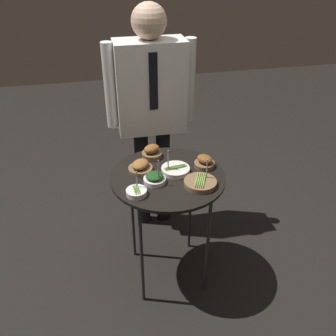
% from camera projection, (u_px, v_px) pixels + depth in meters
% --- Properties ---
extents(ground_plane, '(8.00, 8.00, 0.00)m').
position_uv_depth(ground_plane, '(168.00, 270.00, 2.52)').
color(ground_plane, black).
extents(serving_cart, '(0.65, 0.65, 0.77)m').
position_uv_depth(serving_cart, '(168.00, 184.00, 2.15)').
color(serving_cart, black).
rests_on(serving_cart, ground_plane).
extents(bowl_asparagus_mid_left, '(0.18, 0.18, 0.14)m').
position_uv_depth(bowl_asparagus_mid_left, '(200.00, 183.00, 2.02)').
color(bowl_asparagus_mid_left, brown).
rests_on(bowl_asparagus_mid_left, serving_cart).
extents(bowl_asparagus_front_right, '(0.16, 0.16, 0.15)m').
position_uv_depth(bowl_asparagus_front_right, '(175.00, 170.00, 2.14)').
color(bowl_asparagus_front_right, silver).
rests_on(bowl_asparagus_front_right, serving_cart).
extents(bowl_asparagus_far_rim, '(0.11, 0.11, 0.12)m').
position_uv_depth(bowl_asparagus_far_rim, '(136.00, 192.00, 1.95)').
color(bowl_asparagus_far_rim, white).
rests_on(bowl_asparagus_far_rim, serving_cart).
extents(bowl_roast_back_left, '(0.12, 0.12, 0.08)m').
position_uv_depth(bowl_roast_back_left, '(152.00, 152.00, 2.27)').
color(bowl_roast_back_left, brown).
rests_on(bowl_roast_back_left, serving_cart).
extents(bowl_roast_front_left, '(0.14, 0.14, 0.07)m').
position_uv_depth(bowl_roast_front_left, '(140.00, 167.00, 2.14)').
color(bowl_roast_front_left, brown).
rests_on(bowl_roast_front_left, serving_cart).
extents(bowl_spinach_center, '(0.12, 0.12, 0.16)m').
position_uv_depth(bowl_spinach_center, '(155.00, 178.00, 2.04)').
color(bowl_spinach_center, white).
rests_on(bowl_spinach_center, serving_cart).
extents(bowl_roast_mid_right, '(0.12, 0.12, 0.07)m').
position_uv_depth(bowl_roast_mid_right, '(205.00, 162.00, 2.18)').
color(bowl_roast_mid_right, brown).
rests_on(bowl_roast_mid_right, serving_cart).
extents(waiter_figure, '(0.59, 0.22, 1.60)m').
position_uv_depth(waiter_figure, '(151.00, 98.00, 2.44)').
color(waiter_figure, black).
rests_on(waiter_figure, ground_plane).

